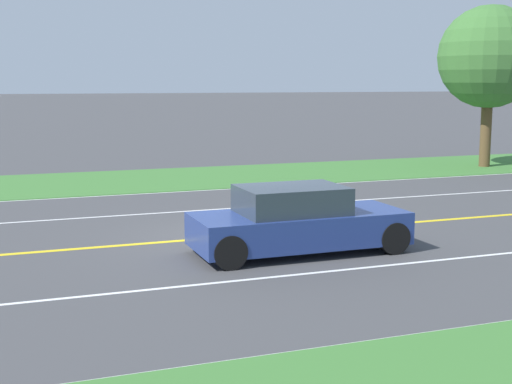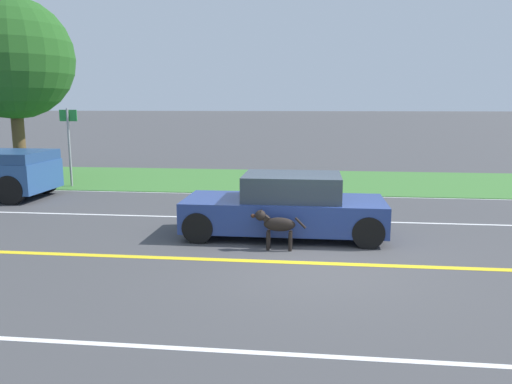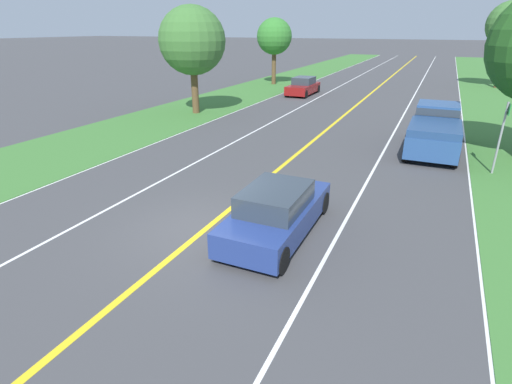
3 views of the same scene
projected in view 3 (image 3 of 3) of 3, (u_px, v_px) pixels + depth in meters
name	position (u px, v px, depth m)	size (l,w,h in m)	color
ground_plane	(205.00, 229.00, 11.29)	(400.00, 400.00, 0.00)	#424244
centre_divider_line	(205.00, 229.00, 11.29)	(0.18, 160.00, 0.01)	yellow
lane_edge_line_right	(484.00, 292.00, 8.61)	(0.14, 160.00, 0.01)	white
lane_edge_line_left	(33.00, 190.00, 13.96)	(0.14, 160.00, 0.01)	white
lane_dash_same_dir	(326.00, 256.00, 9.95)	(0.10, 160.00, 0.01)	white
lane_dash_oncoming	(110.00, 208.00, 12.63)	(0.10, 160.00, 0.01)	white
ego_car	(277.00, 212.00, 10.82)	(1.81, 4.43, 1.40)	navy
dog	(243.00, 207.00, 11.42)	(0.24, 1.13, 0.83)	black
pickup_truck	(435.00, 129.00, 18.22)	(2.14, 5.39, 1.94)	#284C84
oncoming_car	(303.00, 87.00, 33.51)	(1.80, 4.34, 1.43)	maroon
roadside_tree_right_far	(510.00, 25.00, 35.29)	(3.95, 3.95, 7.51)	brown
roadside_tree_left_near	(192.00, 41.00, 24.76)	(4.16, 4.16, 6.60)	brown
roadside_tree_left_far	(274.00, 37.00, 38.12)	(3.36, 3.36, 6.16)	brown
street_sign	(502.00, 130.00, 14.88)	(0.11, 0.64, 2.78)	gray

